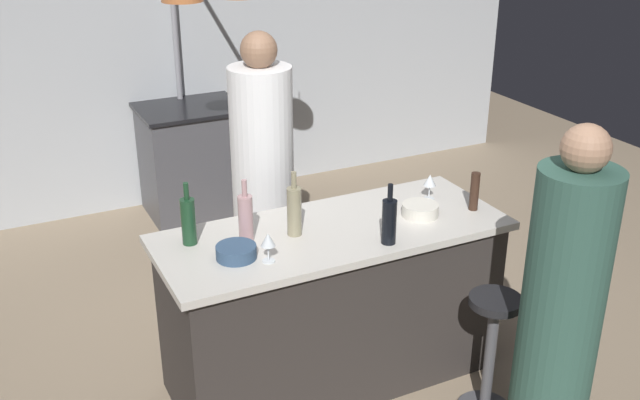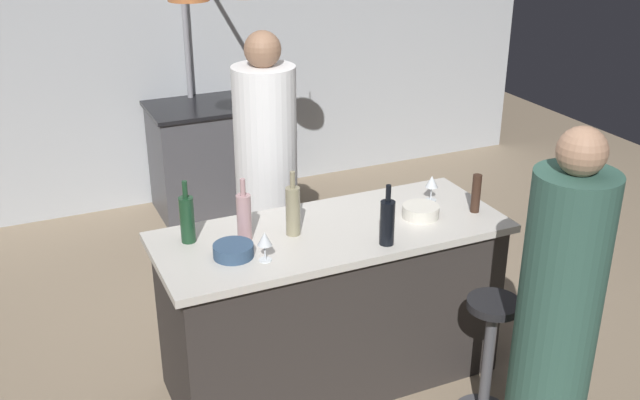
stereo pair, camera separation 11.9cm
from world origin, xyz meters
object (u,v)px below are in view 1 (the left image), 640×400
at_px(chef, 263,188).
at_px(wine_glass_by_chef, 430,181).
at_px(stove_range, 193,160).
at_px(wine_glass_near_left_guest, 268,241).
at_px(wine_bottle_green, 188,220).
at_px(mixing_bowl_ceramic, 420,210).
at_px(wine_bottle_white, 294,210).
at_px(wine_bottle_rose, 246,217).
at_px(guest_right, 560,320).
at_px(mixing_bowl_blue, 236,252).
at_px(pepper_mill, 474,191).
at_px(bar_stool_right, 490,351).
at_px(wine_bottle_dark, 389,221).

relative_size(chef, wine_glass_by_chef, 12.02).
distance_m(stove_range, wine_glass_near_left_guest, 2.72).
bearing_deg(wine_bottle_green, mixing_bowl_ceramic, -10.64).
relative_size(wine_bottle_white, wine_bottle_rose, 1.05).
relative_size(guest_right, mixing_bowl_blue, 8.68).
relative_size(chef, guest_right, 1.06).
height_order(pepper_mill, wine_bottle_white, wine_bottle_white).
relative_size(bar_stool_right, mixing_bowl_blue, 3.55).
height_order(wine_bottle_green, mixing_bowl_ceramic, wine_bottle_green).
bearing_deg(pepper_mill, wine_glass_near_left_guest, -177.29).
height_order(guest_right, wine_bottle_dark, guest_right).
distance_m(wine_bottle_dark, mixing_bowl_ceramic, 0.38).
bearing_deg(pepper_mill, wine_bottle_white, 171.43).
bearing_deg(stove_range, wine_bottle_white, -94.75).
bearing_deg(stove_range, guest_right, -80.25).
distance_m(guest_right, wine_glass_near_left_guest, 1.34).
bearing_deg(mixing_bowl_ceramic, stove_range, 100.90).
relative_size(bar_stool_right, wine_bottle_dark, 2.20).
bearing_deg(mixing_bowl_blue, mixing_bowl_ceramic, 1.09).
height_order(wine_glass_near_left_guest, mixing_bowl_ceramic, wine_glass_near_left_guest).
relative_size(stove_range, pepper_mill, 4.24).
distance_m(stove_range, wine_bottle_white, 2.50).
bearing_deg(mixing_bowl_blue, wine_glass_near_left_guest, -38.95).
relative_size(wine_glass_near_left_guest, wine_glass_by_chef, 1.00).
height_order(chef, wine_bottle_green, chef).
distance_m(chef, wine_bottle_rose, 0.89).
height_order(wine_bottle_rose, mixing_bowl_ceramic, wine_bottle_rose).
relative_size(wine_bottle_white, wine_glass_by_chef, 2.29).
bearing_deg(wine_bottle_dark, wine_bottle_rose, 151.49).
distance_m(guest_right, wine_bottle_rose, 1.52).
relative_size(pepper_mill, mixing_bowl_blue, 1.10).
distance_m(guest_right, pepper_mill, 0.94).
bearing_deg(wine_bottle_rose, wine_bottle_green, 160.98).
distance_m(guest_right, wine_glass_by_chef, 1.13).
distance_m(guest_right, wine_bottle_green, 1.76).
xyz_separation_m(chef, mixing_bowl_ceramic, (0.52, -0.90, 0.12)).
height_order(guest_right, mixing_bowl_ceramic, guest_right).
distance_m(wine_bottle_dark, wine_bottle_rose, 0.69).
distance_m(wine_bottle_green, wine_glass_near_left_guest, 0.44).
relative_size(wine_bottle_dark, mixing_bowl_ceramic, 1.61).
bearing_deg(wine_bottle_green, stove_range, 73.03).
xyz_separation_m(chef, wine_bottle_dark, (0.21, -1.10, 0.21)).
bearing_deg(pepper_mill, guest_right, -101.87).
bearing_deg(wine_bottle_white, guest_right, -52.47).
xyz_separation_m(pepper_mill, wine_bottle_white, (-0.98, 0.15, 0.03)).
distance_m(bar_stool_right, wine_bottle_green, 1.62).
bearing_deg(wine_glass_near_left_guest, wine_bottle_white, 42.34).
distance_m(wine_bottle_green, mixing_bowl_ceramic, 1.21).
xyz_separation_m(wine_bottle_dark, wine_bottle_white, (-0.37, 0.29, 0.01)).
relative_size(bar_stool_right, mixing_bowl_ceramic, 3.54).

